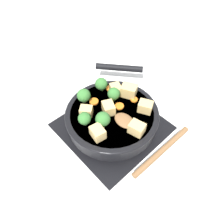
# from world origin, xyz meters

# --- Properties ---
(ground_plane) EXTENTS (2.40, 2.40, 0.00)m
(ground_plane) POSITION_xyz_m (0.00, 0.00, 0.00)
(ground_plane) COLOR white
(front_burner_grate) EXTENTS (0.31, 0.31, 0.03)m
(front_burner_grate) POSITION_xyz_m (0.00, 0.00, 0.01)
(front_burner_grate) COLOR black
(front_burner_grate) RESTS_ON ground_plane
(skillet_pan) EXTENTS (0.40, 0.38, 0.05)m
(skillet_pan) POSITION_xyz_m (-0.00, -0.00, 0.06)
(skillet_pan) COLOR black
(skillet_pan) RESTS_ON front_burner_grate
(wooden_spoon) EXTENTS (0.22, 0.19, 0.02)m
(wooden_spoon) POSITION_xyz_m (0.00, 0.13, 0.08)
(wooden_spoon) COLOR brown
(wooden_spoon) RESTS_ON skillet_pan
(tofu_cube_center_large) EXTENTS (0.04, 0.05, 0.03)m
(tofu_cube_center_large) POSITION_xyz_m (0.09, 0.04, 0.09)
(tofu_cube_center_large) COLOR #DBB770
(tofu_cube_center_large) RESTS_ON skillet_pan
(tofu_cube_near_handle) EXTENTS (0.05, 0.05, 0.03)m
(tofu_cube_near_handle) POSITION_xyz_m (0.01, -0.01, 0.09)
(tofu_cube_near_handle) COLOR #DBB770
(tofu_cube_near_handle) RESTS_ON skillet_pan
(tofu_cube_east_chunk) EXTENTS (0.05, 0.05, 0.03)m
(tofu_cube_east_chunk) POSITION_xyz_m (-0.07, -0.05, 0.09)
(tofu_cube_east_chunk) COLOR #DBB770
(tofu_cube_east_chunk) RESTS_ON skillet_pan
(tofu_cube_west_chunk) EXTENTS (0.05, 0.05, 0.03)m
(tofu_cube_west_chunk) POSITION_xyz_m (-0.08, 0.07, 0.09)
(tofu_cube_west_chunk) COLOR #DBB770
(tofu_cube_west_chunk) RESTS_ON skillet_pan
(tofu_cube_back_piece) EXTENTS (0.04, 0.05, 0.03)m
(tofu_cube_back_piece) POSITION_xyz_m (-0.00, 0.10, 0.09)
(tofu_cube_back_piece) COLOR #DBB770
(tofu_cube_back_piece) RESTS_ON skillet_pan
(tofu_cube_front_piece) EXTENTS (0.05, 0.05, 0.03)m
(tofu_cube_front_piece) POSITION_xyz_m (0.06, -0.05, 0.09)
(tofu_cube_front_piece) COLOR #DBB770
(tofu_cube_front_piece) RESTS_ON skillet_pan
(tofu_cube_mid_small) EXTENTS (0.06, 0.06, 0.04)m
(tofu_cube_mid_small) POSITION_xyz_m (-0.09, -0.02, 0.10)
(tofu_cube_mid_small) COLOR #DBB770
(tofu_cube_mid_small) RESTS_ON skillet_pan
(broccoli_floret_near_spoon) EXTENTS (0.04, 0.04, 0.05)m
(broccoli_floret_near_spoon) POSITION_xyz_m (-0.04, -0.10, 0.10)
(broccoli_floret_near_spoon) COLOR #709956
(broccoli_floret_near_spoon) RESTS_ON skillet_pan
(broccoli_floret_center_top) EXTENTS (0.04, 0.04, 0.05)m
(broccoli_floret_center_top) POSITION_xyz_m (0.09, -0.02, 0.10)
(broccoli_floret_center_top) COLOR #709956
(broccoli_floret_center_top) RESTS_ON skillet_pan
(broccoli_floret_east_rim) EXTENTS (0.04, 0.04, 0.05)m
(broccoli_floret_east_rim) POSITION_xyz_m (-0.04, -0.04, 0.10)
(broccoli_floret_east_rim) COLOR #709956
(broccoli_floret_east_rim) RESTS_ON skillet_pan
(broccoli_floret_west_rim) EXTENTS (0.04, 0.04, 0.05)m
(broccoli_floret_west_rim) POSITION_xyz_m (0.05, 0.02, 0.11)
(broccoli_floret_west_rim) COLOR #709956
(broccoli_floret_west_rim) RESTS_ON skillet_pan
(broccoli_floret_north_edge) EXTENTS (0.04, 0.04, 0.05)m
(broccoli_floret_north_edge) POSITION_xyz_m (0.03, -0.09, 0.11)
(broccoli_floret_north_edge) COLOR #709956
(broccoli_floret_north_edge) RESTS_ON skillet_pan
(carrot_slice_orange_thin) EXTENTS (0.03, 0.03, 0.01)m
(carrot_slice_orange_thin) POSITION_xyz_m (-0.07, -0.08, 0.08)
(carrot_slice_orange_thin) COLOR orange
(carrot_slice_orange_thin) RESTS_ON skillet_pan
(carrot_slice_near_center) EXTENTS (0.02, 0.02, 0.01)m
(carrot_slice_near_center) POSITION_xyz_m (-0.09, 0.01, 0.08)
(carrot_slice_near_center) COLOR orange
(carrot_slice_near_center) RESTS_ON skillet_pan
(carrot_slice_edge_slice) EXTENTS (0.03, 0.03, 0.01)m
(carrot_slice_edge_slice) POSITION_xyz_m (-0.03, 0.00, 0.08)
(carrot_slice_edge_slice) COLOR orange
(carrot_slice_edge_slice) RESTS_ON skillet_pan
(carrot_slice_under_broccoli) EXTENTS (0.03, 0.03, 0.01)m
(carrot_slice_under_broccoli) POSITION_xyz_m (0.01, -0.07, 0.08)
(carrot_slice_under_broccoli) COLOR orange
(carrot_slice_under_broccoli) RESTS_ON skillet_pan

